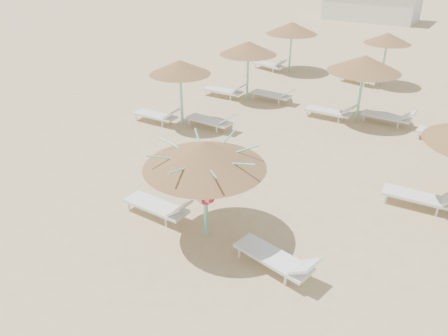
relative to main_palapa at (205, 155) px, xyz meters
The scene contains 6 objects.
ground 2.29m from the main_palapa, 63.21° to the left, with size 120.00×120.00×0.00m, color tan.
main_palapa is the anchor object (origin of this frame).
lounger_main_a 2.44m from the main_palapa, behind, with size 2.04×0.66×0.74m.
lounger_main_b 2.90m from the main_palapa, ahead, with size 2.13×1.00×0.74m.
palapa_field 11.03m from the main_palapa, 76.20° to the left, with size 18.78×14.33×2.72m.
service_hut 35.71m from the main_palapa, 99.50° to the left, with size 8.40×4.40×3.25m.
Camera 1 is at (5.16, -7.66, 6.76)m, focal length 35.00 mm.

